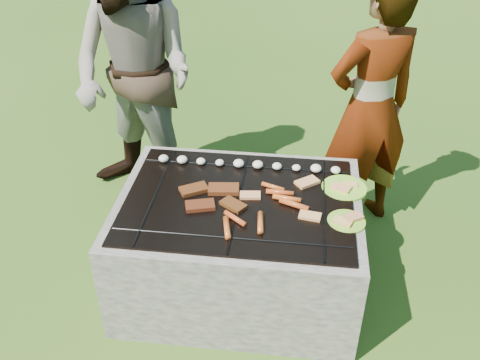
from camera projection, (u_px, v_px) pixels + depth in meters
The scene contains 10 objects.
lawn at pixel (239, 282), 3.18m from camera, with size 60.00×60.00×0.00m, color #1F4511.
fire_pit at pixel (239, 246), 3.02m from camera, with size 1.30×1.00×0.62m.
mushrooms at pixel (247, 164), 3.08m from camera, with size 1.06×0.06×0.04m.
pork_slabs at pixel (212, 196), 2.84m from camera, with size 0.39×0.28×0.02m.
sausages at pixel (266, 208), 2.75m from camera, with size 0.43×0.50×0.03m.
bread_on_grate at pixel (292, 195), 2.85m from camera, with size 0.44×0.41×0.02m.
plate_far at pixel (344, 188), 2.92m from camera, with size 0.25×0.25×0.03m.
plate_near at pixel (347, 221), 2.68m from camera, with size 0.24×0.24×0.03m.
cook at pixel (370, 108), 3.25m from camera, with size 0.60×0.39×1.65m, color gray.
bystander at pixel (134, 76), 3.41m from camera, with size 0.90×0.70×1.84m, color gray.
Camera 1 is at (0.28, -2.27, 2.29)m, focal length 40.00 mm.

